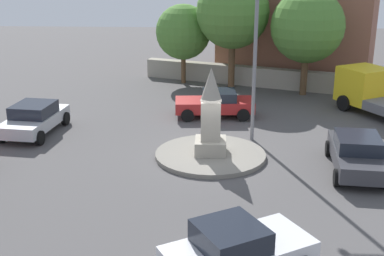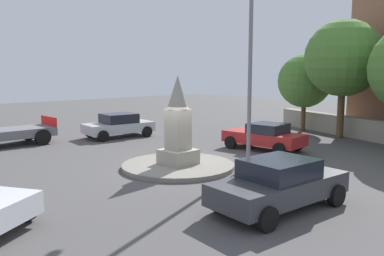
% 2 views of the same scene
% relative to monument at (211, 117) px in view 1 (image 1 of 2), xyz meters
% --- Properties ---
extents(ground_plane, '(80.00, 80.00, 0.00)m').
position_rel_monument_xyz_m(ground_plane, '(0.00, 0.00, -1.74)').
color(ground_plane, '#4F4C4C').
extents(traffic_island, '(4.55, 4.55, 0.18)m').
position_rel_monument_xyz_m(traffic_island, '(0.00, 0.00, -1.65)').
color(traffic_island, gray).
rests_on(traffic_island, ground).
extents(monument, '(1.26, 1.26, 3.56)m').
position_rel_monument_xyz_m(monument, '(0.00, 0.00, 0.00)').
color(monument, '#9E9687').
rests_on(monument, traffic_island).
extents(streetlamp, '(2.76, 0.28, 8.67)m').
position_rel_monument_xyz_m(streetlamp, '(-1.84, -2.21, 3.40)').
color(streetlamp, slate).
rests_on(streetlamp, ground).
extents(car_dark_grey_parked_left, '(2.31, 4.42, 1.45)m').
position_rel_monument_xyz_m(car_dark_grey_parked_left, '(-5.58, 1.20, -1.00)').
color(car_dark_grey_parked_left, '#38383D').
rests_on(car_dark_grey_parked_left, ground).
extents(car_silver_approaching, '(2.44, 4.24, 1.42)m').
position_rel_monument_xyz_m(car_silver_approaching, '(8.20, -2.61, -1.01)').
color(car_silver_approaching, '#B7BABF').
rests_on(car_silver_approaching, ground).
extents(car_white_near_island, '(4.23, 3.48, 1.48)m').
position_rel_monument_xyz_m(car_white_near_island, '(-0.76, 8.21, -1.00)').
color(car_white_near_island, silver).
rests_on(car_white_near_island, ground).
extents(car_red_waiting, '(4.09, 2.17, 1.35)m').
position_rel_monument_xyz_m(car_red_waiting, '(-0.18, -5.63, -1.04)').
color(car_red_waiting, '#B22323').
rests_on(car_red_waiting, ground).
extents(truck_yellow_passing, '(4.98, 6.58, 2.27)m').
position_rel_monument_xyz_m(truck_yellow_passing, '(-8.62, -6.34, -0.66)').
color(truck_yellow_passing, yellow).
rests_on(truck_yellow_passing, ground).
extents(stone_boundary_wall, '(17.41, 6.84, 1.20)m').
position_rel_monument_xyz_m(stone_boundary_wall, '(-4.23, -11.75, -1.14)').
color(stone_boundary_wall, '#9E9687').
rests_on(stone_boundary_wall, ground).
extents(corner_building, '(11.35, 9.09, 8.56)m').
position_rel_monument_xyz_m(corner_building, '(-5.78, -16.04, 2.54)').
color(corner_building, '#935B47').
rests_on(corner_building, ground).
extents(tree_near_wall, '(4.23, 4.23, 6.16)m').
position_rel_monument_xyz_m(tree_near_wall, '(-5.39, -10.27, 2.29)').
color(tree_near_wall, brown).
rests_on(tree_near_wall, ground).
extents(tree_mid_cluster, '(3.48, 3.48, 5.04)m').
position_rel_monument_xyz_m(tree_mid_cluster, '(1.91, -12.90, 1.55)').
color(tree_mid_cluster, brown).
rests_on(tree_mid_cluster, ground).
extents(tree_far_corner, '(4.41, 4.41, 6.87)m').
position_rel_monument_xyz_m(tree_far_corner, '(-1.15, -11.80, 2.90)').
color(tree_far_corner, brown).
rests_on(tree_far_corner, ground).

